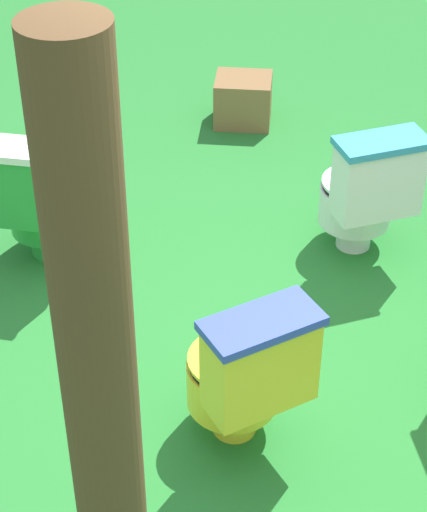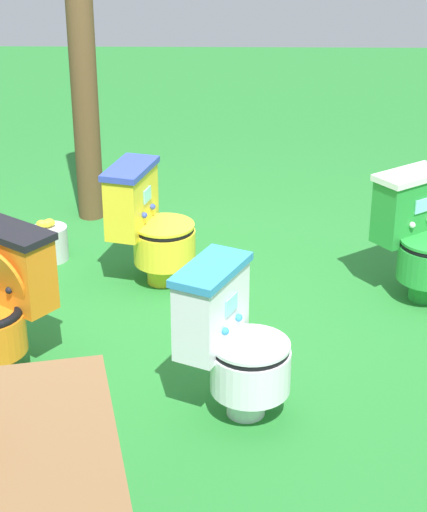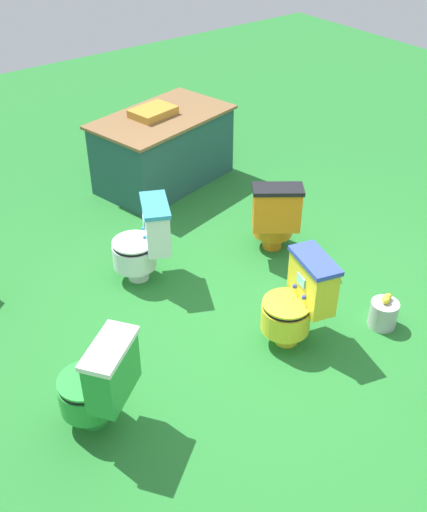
{
  "view_description": "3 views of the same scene",
  "coord_description": "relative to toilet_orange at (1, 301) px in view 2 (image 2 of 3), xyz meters",
  "views": [
    {
      "loc": [
        1.86,
        -2.22,
        2.9
      ],
      "look_at": [
        -0.55,
        0.12,
        0.41
      ],
      "focal_mm": 66.21,
      "sensor_mm": 36.0,
      "label": 1
    },
    {
      "loc": [
        -0.42,
        4.64,
        2.46
      ],
      "look_at": [
        -0.35,
        0.32,
        0.45
      ],
      "focal_mm": 63.69,
      "sensor_mm": 36.0,
      "label": 2
    },
    {
      "loc": [
        -2.57,
        -2.74,
        3.25
      ],
      "look_at": [
        -0.26,
        0.34,
        0.55
      ],
      "focal_mm": 43.3,
      "sensor_mm": 36.0,
      "label": 3
    }
  ],
  "objects": [
    {
      "name": "wooden_post",
      "position": [
        -0.15,
        -2.02,
        0.75
      ],
      "size": [
        0.18,
        0.18,
        2.25
      ],
      "primitive_type": "cylinder",
      "color": "brown",
      "rests_on": "ground"
    },
    {
      "name": "toilet_orange",
      "position": [
        0.0,
        0.0,
        0.0
      ],
      "size": [
        0.61,
        0.63,
        0.73
      ],
      "rotation": [
        0.0,
        0.0,
        5.65
      ],
      "color": "orange",
      "rests_on": "ground"
    },
    {
      "name": "ground",
      "position": [
        -0.7,
        -0.7,
        -0.37
      ],
      "size": [
        14.0,
        14.0,
        0.0
      ],
      "primitive_type": "plane",
      "color": "#26752D"
    },
    {
      "name": "toilet_yellow",
      "position": [
        -0.65,
        -0.99,
        -0.0
      ],
      "size": [
        0.58,
        0.52,
        0.73
      ],
      "rotation": [
        0.0,
        0.0,
        1.3
      ],
      "color": "yellow",
      "rests_on": "ground"
    },
    {
      "name": "lemon_bucket",
      "position": [
        0.01,
        -1.29,
        -0.26
      ],
      "size": [
        0.22,
        0.22,
        0.28
      ],
      "color": "#B7B7BF",
      "rests_on": "ground"
    },
    {
      "name": "toilet_white",
      "position": [
        -1.14,
        0.36,
        -0.0
      ],
      "size": [
        0.62,
        0.58,
        0.73
      ],
      "rotation": [
        0.0,
        0.0,
        1.12
      ],
      "color": "white",
      "rests_on": "ground"
    },
    {
      "name": "toilet_green",
      "position": [
        -2.22,
        -0.85,
        -0.0
      ],
      "size": [
        0.61,
        0.63,
        0.73
      ],
      "rotation": [
        0.0,
        0.0,
        0.63
      ],
      "color": "green",
      "rests_on": "ground"
    }
  ]
}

